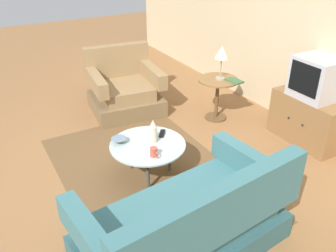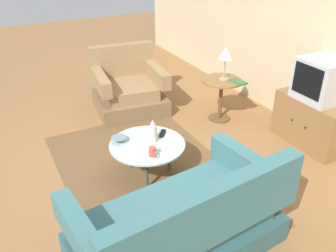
{
  "view_description": "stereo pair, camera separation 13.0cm",
  "coord_description": "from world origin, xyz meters",
  "px_view_note": "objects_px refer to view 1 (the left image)",
  "views": [
    {
      "loc": [
        3.07,
        -1.51,
        2.39
      ],
      "look_at": [
        0.14,
        0.16,
        0.55
      ],
      "focal_mm": 38.61,
      "sensor_mm": 36.0,
      "label": 1
    },
    {
      "loc": [
        3.13,
        -1.39,
        2.39
      ],
      "look_at": [
        0.14,
        0.16,
        0.55
      ],
      "focal_mm": 38.61,
      "sensor_mm": 36.0,
      "label": 2
    }
  ],
  "objects_px": {
    "television": "(317,78)",
    "table_lamp": "(222,54)",
    "side_table": "(217,90)",
    "bowl": "(119,141)",
    "tv_remote_dark": "(162,133)",
    "vase": "(153,131)",
    "couch": "(187,225)",
    "tv_stand": "(307,119)",
    "coffee_table": "(148,147)",
    "book": "(234,81)",
    "armchair": "(124,90)",
    "mug": "(154,152)"
  },
  "relations": [
    {
      "from": "armchair",
      "to": "vase",
      "type": "bearing_deg",
      "value": 83.53
    },
    {
      "from": "couch",
      "to": "book",
      "type": "relative_size",
      "value": 7.3
    },
    {
      "from": "armchair",
      "to": "television",
      "type": "distance_m",
      "value": 2.63
    },
    {
      "from": "armchair",
      "to": "tv_remote_dark",
      "type": "distance_m",
      "value": 1.59
    },
    {
      "from": "armchair",
      "to": "book",
      "type": "relative_size",
      "value": 4.35
    },
    {
      "from": "couch",
      "to": "coffee_table",
      "type": "relative_size",
      "value": 2.22
    },
    {
      "from": "couch",
      "to": "side_table",
      "type": "bearing_deg",
      "value": 42.09
    },
    {
      "from": "table_lamp",
      "to": "side_table",
      "type": "bearing_deg",
      "value": -107.1
    },
    {
      "from": "armchair",
      "to": "book",
      "type": "bearing_deg",
      "value": 142.51
    },
    {
      "from": "tv_stand",
      "to": "tv_remote_dark",
      "type": "distance_m",
      "value": 1.89
    },
    {
      "from": "book",
      "to": "bowl",
      "type": "bearing_deg",
      "value": -82.5
    },
    {
      "from": "side_table",
      "to": "table_lamp",
      "type": "relative_size",
      "value": 1.29
    },
    {
      "from": "couch",
      "to": "vase",
      "type": "height_order",
      "value": "couch"
    },
    {
      "from": "vase",
      "to": "couch",
      "type": "bearing_deg",
      "value": -14.15
    },
    {
      "from": "armchair",
      "to": "book",
      "type": "height_order",
      "value": "armchair"
    },
    {
      "from": "coffee_table",
      "to": "mug",
      "type": "xyz_separation_m",
      "value": [
        0.23,
        -0.05,
        0.08
      ]
    },
    {
      "from": "bowl",
      "to": "book",
      "type": "bearing_deg",
      "value": 102.3
    },
    {
      "from": "table_lamp",
      "to": "tv_remote_dark",
      "type": "bearing_deg",
      "value": -63.09
    },
    {
      "from": "book",
      "to": "tv_stand",
      "type": "bearing_deg",
      "value": 23.32
    },
    {
      "from": "armchair",
      "to": "side_table",
      "type": "relative_size",
      "value": 1.79
    },
    {
      "from": "television",
      "to": "vase",
      "type": "bearing_deg",
      "value": -99.31
    },
    {
      "from": "armchair",
      "to": "side_table",
      "type": "bearing_deg",
      "value": 144.05
    },
    {
      "from": "coffee_table",
      "to": "book",
      "type": "height_order",
      "value": "book"
    },
    {
      "from": "book",
      "to": "television",
      "type": "bearing_deg",
      "value": 24.17
    },
    {
      "from": "television",
      "to": "couch",
      "type": "bearing_deg",
      "value": -70.81
    },
    {
      "from": "mug",
      "to": "television",
      "type": "bearing_deg",
      "value": 87.86
    },
    {
      "from": "couch",
      "to": "bowl",
      "type": "height_order",
      "value": "couch"
    },
    {
      "from": "couch",
      "to": "book",
      "type": "xyz_separation_m",
      "value": [
        -1.69,
        1.81,
        0.31
      ]
    },
    {
      "from": "tv_stand",
      "to": "book",
      "type": "bearing_deg",
      "value": -151.88
    },
    {
      "from": "armchair",
      "to": "couch",
      "type": "bearing_deg",
      "value": 83.04
    },
    {
      "from": "armchair",
      "to": "television",
      "type": "relative_size",
      "value": 2.1
    },
    {
      "from": "tv_stand",
      "to": "coffee_table",
      "type": "bearing_deg",
      "value": -98.57
    },
    {
      "from": "coffee_table",
      "to": "tv_stand",
      "type": "distance_m",
      "value": 2.1
    },
    {
      "from": "vase",
      "to": "book",
      "type": "relative_size",
      "value": 1.06
    },
    {
      "from": "bowl",
      "to": "side_table",
      "type": "bearing_deg",
      "value": 108.76
    },
    {
      "from": "bowl",
      "to": "tv_remote_dark",
      "type": "xyz_separation_m",
      "value": [
        0.06,
        0.48,
        -0.02
      ]
    },
    {
      "from": "armchair",
      "to": "tv_remote_dark",
      "type": "xyz_separation_m",
      "value": [
        1.57,
        -0.23,
        0.11
      ]
    },
    {
      "from": "armchair",
      "to": "couch",
      "type": "distance_m",
      "value": 2.87
    },
    {
      "from": "side_table",
      "to": "table_lamp",
      "type": "xyz_separation_m",
      "value": [
        0.01,
        0.02,
        0.52
      ]
    },
    {
      "from": "mug",
      "to": "bowl",
      "type": "bearing_deg",
      "value": -153.31
    },
    {
      "from": "table_lamp",
      "to": "coffee_table",
      "type": "bearing_deg",
      "value": -63.32
    },
    {
      "from": "couch",
      "to": "tv_stand",
      "type": "height_order",
      "value": "couch"
    },
    {
      "from": "coffee_table",
      "to": "television",
      "type": "bearing_deg",
      "value": 81.5
    },
    {
      "from": "tv_stand",
      "to": "vase",
      "type": "distance_m",
      "value": 2.04
    },
    {
      "from": "table_lamp",
      "to": "tv_remote_dark",
      "type": "height_order",
      "value": "table_lamp"
    },
    {
      "from": "mug",
      "to": "book",
      "type": "xyz_separation_m",
      "value": [
        -0.81,
        1.65,
        0.16
      ]
    },
    {
      "from": "tv_stand",
      "to": "table_lamp",
      "type": "distance_m",
      "value": 1.38
    },
    {
      "from": "television",
      "to": "table_lamp",
      "type": "distance_m",
      "value": 1.22
    },
    {
      "from": "tv_remote_dark",
      "to": "coffee_table",
      "type": "bearing_deg",
      "value": 152.23
    },
    {
      "from": "armchair",
      "to": "side_table",
      "type": "distance_m",
      "value": 1.37
    }
  ]
}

